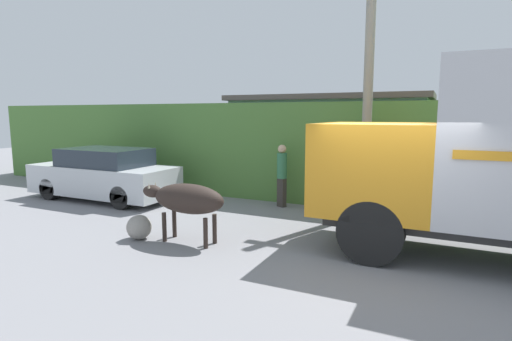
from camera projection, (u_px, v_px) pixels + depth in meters
name	position (u px, v px, depth m)	size (l,w,h in m)	color
ground_plane	(389.00, 263.00, 7.08)	(60.00, 60.00, 0.00)	gray
hillside_embankment	(419.00, 150.00, 12.90)	(32.00, 6.07, 2.96)	#4C7A38
building_backdrop	(327.00, 146.00, 12.62)	(6.10, 2.70, 3.20)	#8CC69E
brown_cow	(187.00, 199.00, 8.12)	(1.97, 0.61, 1.22)	#2D231E
parked_suv	(103.00, 175.00, 12.28)	(4.71, 1.78, 1.58)	silver
pedestrian_on_hill	(282.00, 172.00, 11.25)	(0.37, 0.37, 1.77)	#38332D
utility_pole	(368.00, 87.00, 10.05)	(0.90, 0.24, 6.39)	gray
roadside_rock	(139.00, 227.00, 8.40)	(0.52, 0.52, 0.52)	gray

